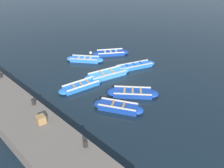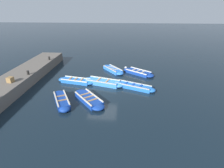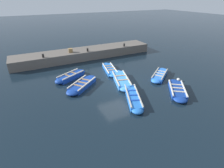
{
  "view_description": "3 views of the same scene",
  "coord_description": "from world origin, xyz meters",
  "px_view_note": "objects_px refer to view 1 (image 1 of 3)",
  "views": [
    {
      "loc": [
        -10.44,
        -10.01,
        8.21
      ],
      "look_at": [
        -0.9,
        -0.84,
        0.26
      ],
      "focal_mm": 35.0,
      "sensor_mm": 36.0,
      "label": 1
    },
    {
      "loc": [
        1.82,
        -13.34,
        6.29
      ],
      "look_at": [
        0.83,
        0.01,
        0.28
      ],
      "focal_mm": 28.0,
      "sensor_mm": 36.0,
      "label": 2
    },
    {
      "loc": [
        10.91,
        -5.85,
        6.26
      ],
      "look_at": [
        0.33,
        -0.49,
        0.21
      ],
      "focal_mm": 28.0,
      "sensor_mm": 36.0,
      "label": 3
    }
  ],
  "objects_px": {
    "bollard_mid_north": "(33,102)",
    "boat_mid_row": "(132,93)",
    "boat_far_corner": "(118,107)",
    "bollard_north": "(85,144)",
    "bollard_mid_south": "(0,75)",
    "boat_alongside": "(107,74)",
    "boat_outer_right": "(134,66)",
    "wooden_crate": "(41,119)",
    "boat_tucked": "(111,53)",
    "boat_stern_in": "(85,59)",
    "buoy_orange_near": "(91,53)",
    "boat_outer_left": "(81,86)"
  },
  "relations": [
    {
      "from": "wooden_crate",
      "to": "bollard_mid_north",
      "type": "bearing_deg",
      "value": 73.18
    },
    {
      "from": "boat_outer_left",
      "to": "bollard_north",
      "type": "relative_size",
      "value": 9.85
    },
    {
      "from": "boat_outer_right",
      "to": "buoy_orange_near",
      "type": "height_order",
      "value": "boat_outer_right"
    },
    {
      "from": "boat_outer_right",
      "to": "bollard_mid_north",
      "type": "bearing_deg",
      "value": 179.59
    },
    {
      "from": "boat_far_corner",
      "to": "wooden_crate",
      "type": "height_order",
      "value": "wooden_crate"
    },
    {
      "from": "boat_outer_right",
      "to": "boat_alongside",
      "type": "xyz_separation_m",
      "value": [
        -2.61,
        0.58,
        0.03
      ]
    },
    {
      "from": "boat_mid_row",
      "to": "boat_far_corner",
      "type": "relative_size",
      "value": 1.05
    },
    {
      "from": "boat_outer_left",
      "to": "buoy_orange_near",
      "type": "relative_size",
      "value": 12.34
    },
    {
      "from": "bollard_north",
      "to": "boat_mid_row",
      "type": "bearing_deg",
      "value": 18.94
    },
    {
      "from": "boat_outer_right",
      "to": "boat_tucked",
      "type": "bearing_deg",
      "value": 79.34
    },
    {
      "from": "boat_alongside",
      "to": "boat_outer_left",
      "type": "height_order",
      "value": "boat_alongside"
    },
    {
      "from": "boat_mid_row",
      "to": "boat_outer_left",
      "type": "distance_m",
      "value": 3.69
    },
    {
      "from": "boat_mid_row",
      "to": "wooden_crate",
      "type": "distance_m",
      "value": 6.31
    },
    {
      "from": "boat_mid_row",
      "to": "bollard_mid_north",
      "type": "relative_size",
      "value": 9.26
    },
    {
      "from": "boat_outer_right",
      "to": "boat_mid_row",
      "type": "height_order",
      "value": "boat_mid_row"
    },
    {
      "from": "wooden_crate",
      "to": "boat_far_corner",
      "type": "bearing_deg",
      "value": -15.91
    },
    {
      "from": "wooden_crate",
      "to": "bollard_mid_south",
      "type": "bearing_deg",
      "value": 85.28
    },
    {
      "from": "boat_stern_in",
      "to": "wooden_crate",
      "type": "distance_m",
      "value": 9.39
    },
    {
      "from": "bollard_mid_north",
      "to": "boat_mid_row",
      "type": "bearing_deg",
      "value": -23.97
    },
    {
      "from": "bollard_mid_south",
      "to": "wooden_crate",
      "type": "xyz_separation_m",
      "value": [
        -0.51,
        -6.15,
        0.03
      ]
    },
    {
      "from": "boat_stern_in",
      "to": "boat_outer_right",
      "type": "height_order",
      "value": "boat_stern_in"
    },
    {
      "from": "boat_stern_in",
      "to": "bollard_north",
      "type": "bearing_deg",
      "value": -129.61
    },
    {
      "from": "boat_tucked",
      "to": "buoy_orange_near",
      "type": "xyz_separation_m",
      "value": [
        -1.25,
        1.41,
        -0.02
      ]
    },
    {
      "from": "boat_alongside",
      "to": "bollard_mid_south",
      "type": "bearing_deg",
      "value": 148.01
    },
    {
      "from": "bollard_north",
      "to": "bollard_mid_north",
      "type": "height_order",
      "value": "same"
    },
    {
      "from": "bollard_mid_south",
      "to": "boat_far_corner",
      "type": "bearing_deg",
      "value": -62.62
    },
    {
      "from": "wooden_crate",
      "to": "boat_mid_row",
      "type": "bearing_deg",
      "value": -7.79
    },
    {
      "from": "bollard_north",
      "to": "wooden_crate",
      "type": "distance_m",
      "value": 2.84
    },
    {
      "from": "bollard_mid_south",
      "to": "boat_alongside",
      "type": "bearing_deg",
      "value": -31.99
    },
    {
      "from": "boat_far_corner",
      "to": "boat_tucked",
      "type": "bearing_deg",
      "value": 47.3
    },
    {
      "from": "boat_outer_right",
      "to": "wooden_crate",
      "type": "distance_m",
      "value": 9.63
    },
    {
      "from": "boat_tucked",
      "to": "bollard_mid_north",
      "type": "xyz_separation_m",
      "value": [
        -9.57,
        -3.31,
        0.95
      ]
    },
    {
      "from": "boat_tucked",
      "to": "bollard_mid_north",
      "type": "height_order",
      "value": "bollard_mid_north"
    },
    {
      "from": "boat_mid_row",
      "to": "buoy_orange_near",
      "type": "bearing_deg",
      "value": 69.97
    },
    {
      "from": "boat_outer_left",
      "to": "boat_far_corner",
      "type": "bearing_deg",
      "value": -90.76
    },
    {
      "from": "boat_mid_row",
      "to": "boat_stern_in",
      "type": "bearing_deg",
      "value": 78.78
    },
    {
      "from": "boat_far_corner",
      "to": "bollard_mid_north",
      "type": "height_order",
      "value": "bollard_mid_north"
    },
    {
      "from": "boat_outer_right",
      "to": "boat_far_corner",
      "type": "bearing_deg",
      "value": -150.86
    },
    {
      "from": "boat_outer_right",
      "to": "wooden_crate",
      "type": "height_order",
      "value": "wooden_crate"
    },
    {
      "from": "boat_outer_left",
      "to": "buoy_orange_near",
      "type": "height_order",
      "value": "boat_outer_left"
    },
    {
      "from": "boat_outer_right",
      "to": "buoy_orange_near",
      "type": "relative_size",
      "value": 13.46
    },
    {
      "from": "boat_mid_row",
      "to": "bollard_mid_south",
      "type": "bearing_deg",
      "value": 129.06
    },
    {
      "from": "bollard_north",
      "to": "wooden_crate",
      "type": "relative_size",
      "value": 0.87
    },
    {
      "from": "boat_outer_right",
      "to": "buoy_orange_near",
      "type": "bearing_deg",
      "value": 97.34
    },
    {
      "from": "boat_alongside",
      "to": "bollard_mid_north",
      "type": "height_order",
      "value": "bollard_mid_north"
    },
    {
      "from": "boat_outer_right",
      "to": "boat_tucked",
      "type": "relative_size",
      "value": 1.14
    },
    {
      "from": "boat_stern_in",
      "to": "boat_tucked",
      "type": "bearing_deg",
      "value": -13.43
    },
    {
      "from": "boat_mid_row",
      "to": "boat_far_corner",
      "type": "distance_m",
      "value": 1.89
    },
    {
      "from": "boat_outer_right",
      "to": "boat_mid_row",
      "type": "bearing_deg",
      "value": -142.96
    },
    {
      "from": "boat_alongside",
      "to": "buoy_orange_near",
      "type": "height_order",
      "value": "boat_alongside"
    }
  ]
}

